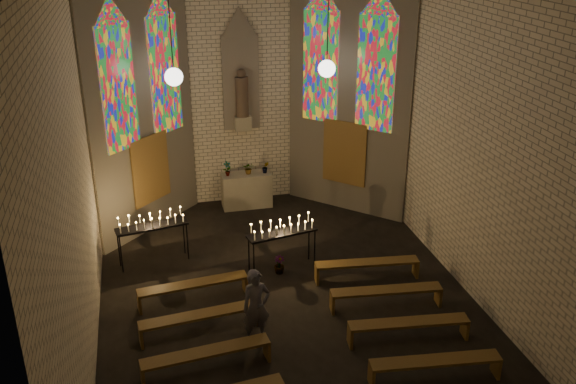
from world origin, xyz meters
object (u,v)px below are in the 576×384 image
at_px(aisle_flower_pot, 279,265).
at_px(votive_stand_left, 151,223).
at_px(altar, 247,190).
at_px(visitor, 256,306).
at_px(votive_stand_right, 282,230).

bearing_deg(aisle_flower_pot, votive_stand_left, 157.41).
bearing_deg(altar, visitor, -98.25).
xyz_separation_m(altar, aisle_flower_pot, (0.09, -3.88, -0.28)).
xyz_separation_m(aisle_flower_pot, votive_stand_right, (0.11, 0.16, 0.83)).
distance_m(altar, votive_stand_left, 3.89).
bearing_deg(visitor, altar, 71.44).
height_order(altar, votive_stand_right, votive_stand_right).
relative_size(votive_stand_right, visitor, 1.09).
height_order(aisle_flower_pot, votive_stand_right, votive_stand_right).
relative_size(altar, votive_stand_right, 0.82).
bearing_deg(votive_stand_right, aisle_flower_pot, -134.96).
height_order(votive_stand_left, visitor, visitor).
relative_size(aisle_flower_pot, votive_stand_right, 0.26).
distance_m(votive_stand_left, votive_stand_right, 3.11).
xyz_separation_m(altar, votive_stand_right, (0.19, -3.72, 0.55)).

